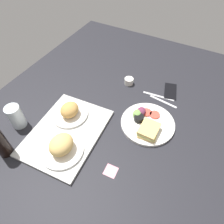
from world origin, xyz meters
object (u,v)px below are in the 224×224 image
object	(u,v)px
sticky_note	(111,171)
plate_with_salad	(147,123)
fork	(163,101)
knife	(158,96)
drinking_glass	(16,117)
bread_plate_near	(61,147)
espresso_cup	(129,81)
bread_plate_far	(70,112)
cell_phone	(170,91)
serving_tray	(67,132)

from	to	relation	value
sticky_note	plate_with_salad	bearing A→B (deg)	-7.79
fork	knife	size ratio (longest dim) A/B	0.89
drinking_glass	sticky_note	size ratio (longest dim) A/B	2.34
bread_plate_near	sticky_note	distance (cm)	25.13
bread_plate_near	sticky_note	bearing A→B (deg)	-84.33
plate_with_salad	espresso_cup	distance (cm)	34.15
bread_plate_far	knife	distance (cm)	53.43
knife	fork	bearing A→B (deg)	137.94
cell_phone	drinking_glass	bearing A→B (deg)	119.66
bread_plate_far	espresso_cup	world-z (taller)	bread_plate_far
serving_tray	plate_with_salad	distance (cm)	41.99
plate_with_salad	knife	xyz separation A→B (cm)	(23.66, 1.59, -1.46)
plate_with_salad	sticky_note	distance (cm)	32.13
bread_plate_near	bread_plate_far	world-z (taller)	bread_plate_near
plate_with_salad	cell_phone	size ratio (longest dim) A/B	1.97
bread_plate_near	bread_plate_far	xyz separation A→B (cm)	(19.60, 9.83, -0.76)
bread_plate_near	plate_with_salad	size ratio (longest dim) A/B	0.72
plate_with_salad	cell_phone	world-z (taller)	plate_with_salad
knife	cell_phone	size ratio (longest dim) A/B	1.32
serving_tray	sticky_note	xyz separation A→B (cm)	(-7.38, -29.80, -0.74)
bread_plate_far	knife	xyz separation A→B (cm)	(38.28, -37.02, -4.40)
bread_plate_near	cell_phone	bearing A→B (deg)	-26.22
plate_with_salad	sticky_note	size ratio (longest dim) A/B	5.07
bread_plate_near	cell_phone	size ratio (longest dim) A/B	1.43
serving_tray	bread_plate_near	world-z (taller)	bread_plate_near
bread_plate_far	sticky_note	bearing A→B (deg)	-116.63
serving_tray	knife	xyz separation A→B (cm)	(48.07, -32.56, -0.55)
espresso_cup	fork	xyz separation A→B (cm)	(-5.14, -24.79, -1.75)
serving_tray	bread_plate_far	xyz separation A→B (cm)	(9.79, 4.46, 3.85)
knife	sticky_note	size ratio (longest dim) A/B	3.39
bread_plate_near	sticky_note	xyz separation A→B (cm)	(2.43, -24.43, -5.35)
serving_tray	knife	world-z (taller)	serving_tray
bread_plate_far	plate_with_salad	bearing A→B (deg)	-69.26
bread_plate_near	fork	world-z (taller)	bread_plate_near
bread_plate_near	bread_plate_far	size ratio (longest dim) A/B	1.04
espresso_cup	sticky_note	bearing A→B (deg)	-162.62
bread_plate_far	espresso_cup	bearing A→B (deg)	-21.88
plate_with_salad	espresso_cup	xyz separation A→B (cm)	(25.80, 22.37, 0.29)
serving_tray	espresso_cup	bearing A→B (deg)	-13.20
drinking_glass	fork	world-z (taller)	drinking_glass
plate_with_salad	drinking_glass	bearing A→B (deg)	117.88
cell_phone	sticky_note	world-z (taller)	cell_phone
bread_plate_near	knife	distance (cm)	64.16
serving_tray	espresso_cup	xyz separation A→B (cm)	(50.21, -11.77, 1.20)
sticky_note	cell_phone	bearing A→B (deg)	-7.08
bread_plate_far	sticky_note	distance (cm)	38.59
serving_tray	fork	xyz separation A→B (cm)	(45.07, -36.56, -0.55)
bread_plate_near	fork	xyz separation A→B (cm)	(54.88, -31.19, -5.16)
bread_plate_near	fork	bearing A→B (deg)	-29.61
sticky_note	knife	bearing A→B (deg)	-2.85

